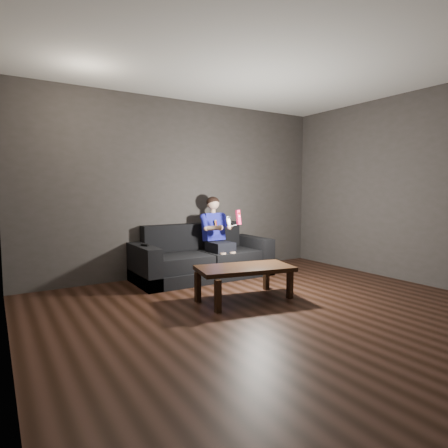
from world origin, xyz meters
TOP-DOWN VIEW (x-y plane):
  - floor at (0.00, 0.00)m, footprint 5.00×5.00m
  - back_wall at (0.00, 2.50)m, footprint 5.00×0.04m
  - left_wall at (-2.50, 0.00)m, footprint 0.04×5.00m
  - right_wall at (2.50, 0.00)m, footprint 0.04×5.00m
  - ceiling at (0.00, 0.00)m, footprint 5.00×5.00m
  - sofa at (0.09, 2.09)m, footprint 2.06×0.89m
  - child at (0.33, 2.04)m, footprint 0.47×0.58m
  - wii_remote_red at (0.42, 1.59)m, footprint 0.06×0.08m
  - nunchuk_white at (0.25, 1.59)m, footprint 0.08×0.10m
  - wii_remote_black at (-0.83, 2.01)m, footprint 0.07×0.14m
  - coffee_table at (-0.04, 0.78)m, footprint 1.22×0.78m

SIDE VIEW (x-z plane):
  - floor at x=0.00m, z-range 0.00..0.00m
  - sofa at x=0.09m, z-range -0.14..0.66m
  - coffee_table at x=-0.04m, z-range 0.15..0.56m
  - wii_remote_black at x=-0.83m, z-range 0.56..0.59m
  - child at x=0.33m, z-range 0.12..1.29m
  - nunchuk_white at x=0.25m, z-range 0.80..0.96m
  - wii_remote_red at x=0.42m, z-range 0.82..1.04m
  - back_wall at x=0.00m, z-range 0.00..2.70m
  - left_wall at x=-2.50m, z-range 0.00..2.70m
  - right_wall at x=2.50m, z-range 0.00..2.70m
  - ceiling at x=0.00m, z-range 2.69..2.71m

